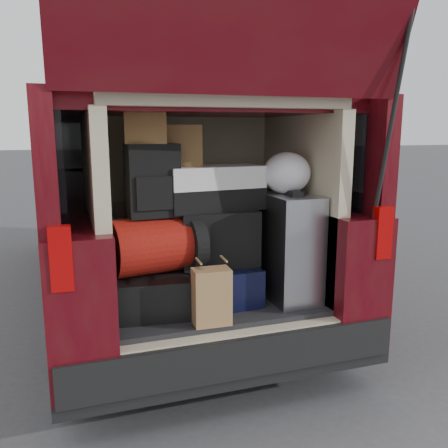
{
  "coord_description": "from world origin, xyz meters",
  "views": [
    {
      "loc": [
        -0.83,
        -2.52,
        1.59
      ],
      "look_at": [
        0.1,
        0.2,
        1.02
      ],
      "focal_mm": 38.0,
      "sensor_mm": 36.0,
      "label": 1
    }
  ],
  "objects": [
    {
      "name": "ground",
      "position": [
        0.0,
        0.0,
        0.0
      ],
      "size": [
        80.0,
        80.0,
        0.0
      ],
      "primitive_type": "plane",
      "color": "#39393B",
      "rests_on": "ground"
    },
    {
      "name": "grocery_sack_lower",
      "position": [
        -0.38,
        0.15,
        1.62
      ],
      "size": [
        0.25,
        0.22,
        0.2
      ],
      "primitive_type": "cube",
      "rotation": [
        0.0,
        0.0,
        -0.19
      ],
      "color": "brown",
      "rests_on": "backpack"
    },
    {
      "name": "red_duffel",
      "position": [
        -0.35,
        0.12,
        0.94
      ],
      "size": [
        0.56,
        0.41,
        0.33
      ],
      "primitive_type": "cube",
      "rotation": [
        0.0,
        0.0,
        0.17
      ],
      "color": "#9C180E",
      "rests_on": "black_hardshell"
    },
    {
      "name": "black_hardshell",
      "position": [
        -0.37,
        0.16,
        0.66
      ],
      "size": [
        0.46,
        0.6,
        0.22
      ],
      "primitive_type": "cube",
      "rotation": [
        0.0,
        0.0,
        -0.11
      ],
      "color": "black",
      "rests_on": "load_floor"
    },
    {
      "name": "load_floor",
      "position": [
        0.0,
        0.28,
        0.28
      ],
      "size": [
        1.24,
        1.05,
        0.55
      ],
      "primitive_type": "cube",
      "color": "black",
      "rests_on": "ground"
    },
    {
      "name": "silver_roller",
      "position": [
        0.47,
        0.04,
        0.88
      ],
      "size": [
        0.28,
        0.44,
        0.65
      ],
      "primitive_type": "cube",
      "rotation": [
        0.0,
        0.0,
        0.01
      ],
      "color": "white",
      "rests_on": "load_floor"
    },
    {
      "name": "twotone_duffel",
      "position": [
        0.02,
        0.21,
        1.25
      ],
      "size": [
        0.61,
        0.36,
        0.26
      ],
      "primitive_type": "cube",
      "rotation": [
        0.0,
        0.0,
        0.1
      ],
      "color": "white",
      "rests_on": "black_soft_case"
    },
    {
      "name": "plastic_bag_right",
      "position": [
        0.46,
        0.09,
        1.33
      ],
      "size": [
        0.32,
        0.3,
        0.25
      ],
      "primitive_type": "ellipsoid",
      "rotation": [
        0.0,
        0.0,
        0.11
      ],
      "color": "white",
      "rests_on": "silver_roller"
    },
    {
      "name": "minivan",
      "position": [
        0.0,
        1.86,
        0.91
      ],
      "size": [
        1.9,
        5.35,
        2.77
      ],
      "color": "black",
      "rests_on": "ground"
    },
    {
      "name": "kraft_bag",
      "position": [
        -0.11,
        -0.19,
        0.7
      ],
      "size": [
        0.21,
        0.14,
        0.31
      ],
      "primitive_type": "cube",
      "rotation": [
        0.0,
        0.0,
        -0.04
      ],
      "color": "#A07048",
      "rests_on": "load_floor"
    },
    {
      "name": "grocery_sack_upper",
      "position": [
        -0.16,
        0.25,
        1.5
      ],
      "size": [
        0.27,
        0.24,
        0.24
      ],
      "primitive_type": "cube",
      "rotation": [
        0.0,
        0.0,
        -0.17
      ],
      "color": "brown",
      "rests_on": "twotone_duffel"
    },
    {
      "name": "navy_hardshell",
      "position": [
        0.03,
        0.17,
        0.66
      ],
      "size": [
        0.46,
        0.55,
        0.23
      ],
      "primitive_type": "cube",
      "rotation": [
        0.0,
        0.0,
        0.05
      ],
      "color": "black",
      "rests_on": "load_floor"
    },
    {
      "name": "backpack",
      "position": [
        -0.35,
        0.13,
        1.31
      ],
      "size": [
        0.3,
        0.19,
        0.41
      ],
      "primitive_type": "cube",
      "rotation": [
        0.0,
        0.0,
        0.06
      ],
      "color": "black",
      "rests_on": "red_duffel"
    },
    {
      "name": "black_soft_case",
      "position": [
        0.04,
        0.16,
        0.95
      ],
      "size": [
        0.49,
        0.31,
        0.34
      ],
      "primitive_type": "cube",
      "rotation": [
        0.0,
        0.0,
        -0.07
      ],
      "color": "black",
      "rests_on": "navy_hardshell"
    }
  ]
}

